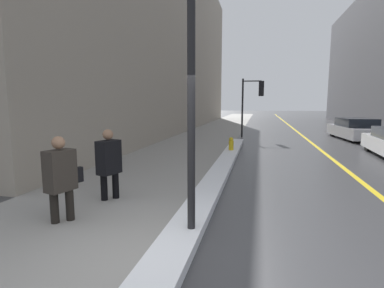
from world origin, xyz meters
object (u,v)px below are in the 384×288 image
(fire_hydrant, at_px, (231,146))
(traffic_light_near, at_px, (254,95))
(parked_car_silver, at_px, (355,129))
(pedestrian_with_shoulder_bag, at_px, (61,175))
(lamp_post, at_px, (191,63))
(pedestrian_trailing, at_px, (109,161))

(fire_hydrant, bearing_deg, traffic_light_near, 83.37)
(parked_car_silver, bearing_deg, traffic_light_near, 87.04)
(fire_hydrant, bearing_deg, parked_car_silver, 45.59)
(traffic_light_near, bearing_deg, fire_hydrant, -100.75)
(pedestrian_with_shoulder_bag, bearing_deg, fire_hydrant, -179.69)
(traffic_light_near, relative_size, pedestrian_with_shoulder_bag, 2.32)
(lamp_post, bearing_deg, traffic_light_near, 87.56)
(traffic_light_near, relative_size, fire_hydrant, 5.09)
(lamp_post, relative_size, traffic_light_near, 1.24)
(fire_hydrant, bearing_deg, pedestrian_trailing, -107.19)
(pedestrian_trailing, bearing_deg, fire_hydrant, 178.97)
(traffic_light_near, xyz_separation_m, fire_hydrant, (-0.75, -6.45, -2.22))
(pedestrian_with_shoulder_bag, bearing_deg, parked_car_silver, 165.04)
(pedestrian_with_shoulder_bag, relative_size, pedestrian_trailing, 0.99)
(pedestrian_with_shoulder_bag, height_order, fire_hydrant, pedestrian_with_shoulder_bag)
(parked_car_silver, distance_m, fire_hydrant, 9.35)
(lamp_post, relative_size, fire_hydrant, 6.32)
(traffic_light_near, bearing_deg, lamp_post, -96.57)
(lamp_post, relative_size, pedestrian_with_shoulder_bag, 2.88)
(pedestrian_trailing, xyz_separation_m, fire_hydrant, (2.02, 6.53, -0.51))
(lamp_post, height_order, parked_car_silver, lamp_post)
(lamp_post, height_order, pedestrian_trailing, lamp_post)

